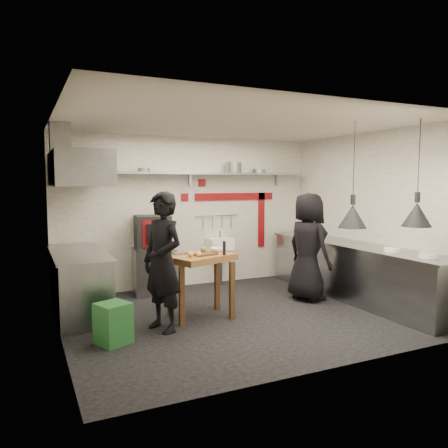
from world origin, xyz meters
name	(u,v)px	position (x,y,z in m)	size (l,w,h in m)	color
floor	(240,314)	(0.00, 0.00, 0.00)	(5.00, 5.00, 0.00)	black
ceiling	(241,123)	(0.00, 0.00, 2.80)	(5.00, 5.00, 0.00)	beige
wall_back	(190,212)	(0.00, 2.10, 1.40)	(5.00, 0.04, 2.80)	silver
wall_front	(334,237)	(0.00, -2.10, 1.40)	(5.00, 0.04, 2.80)	silver
wall_left	(57,228)	(-2.50, 0.00, 1.40)	(0.04, 4.20, 2.80)	silver
wall_right	(371,215)	(2.50, 0.00, 1.40)	(0.04, 4.20, 2.80)	silver
red_band_horiz	(235,197)	(0.95, 2.08, 1.68)	(1.70, 0.02, 0.14)	maroon
red_band_vert	(261,220)	(1.55, 2.08, 1.20)	(0.14, 0.02, 1.10)	maroon
red_tile_a	(202,183)	(0.25, 2.08, 1.95)	(0.14, 0.02, 0.14)	maroon
red_tile_b	(185,197)	(-0.10, 2.08, 1.68)	(0.14, 0.02, 0.14)	maroon
back_shelf	(193,173)	(0.00, 1.92, 2.12)	(4.60, 0.34, 0.04)	slate
shelf_bracket_left	(84,179)	(-1.90, 2.07, 2.02)	(0.04, 0.06, 0.24)	slate
shelf_bracket_mid	(190,179)	(0.00, 2.07, 2.02)	(0.04, 0.06, 0.24)	slate
shelf_bracket_right	(277,179)	(1.90, 2.07, 2.02)	(0.04, 0.06, 0.24)	slate
pan_far_left	(102,169)	(-1.62, 1.92, 2.19)	(0.27, 0.27, 0.09)	slate
pan_mid_left	(144,170)	(-0.91, 1.92, 2.18)	(0.21, 0.21, 0.07)	slate
stock_pot	(234,168)	(0.84, 1.92, 2.24)	(0.30, 0.30, 0.20)	slate
pan_right	(259,171)	(1.39, 1.92, 2.18)	(0.26, 0.26, 0.08)	slate
oven_stand	(154,271)	(-0.80, 1.77, 0.40)	(0.71, 0.64, 0.80)	slate
combi_oven	(153,232)	(-0.81, 1.77, 1.09)	(0.58, 0.54, 0.58)	black
oven_door	(158,234)	(-0.80, 1.50, 1.09)	(0.51, 0.03, 0.46)	maroon
oven_glass	(158,234)	(-0.82, 1.46, 1.09)	(0.37, 0.02, 0.34)	black
hand_sink	(220,244)	(0.55, 1.92, 0.78)	(0.46, 0.34, 0.22)	white
sink_tap	(220,235)	(0.55, 1.92, 0.96)	(0.03, 0.03, 0.14)	slate
sink_drain	(221,267)	(0.55, 1.88, 0.34)	(0.06, 0.06, 0.66)	slate
utensil_rail	(217,215)	(0.55, 2.06, 1.32)	(0.02, 0.02, 0.90)	slate
counter_right	(354,272)	(2.15, 0.00, 0.45)	(0.70, 3.80, 0.90)	slate
counter_right_top	(354,245)	(2.15, 0.00, 0.92)	(0.76, 3.90, 0.03)	slate
plate_stack	(429,255)	(2.12, -1.49, 0.96)	(0.25, 0.25, 0.07)	white
small_bowl_right	(392,250)	(2.10, -0.86, 0.96)	(0.22, 0.22, 0.05)	white
counter_left	(79,284)	(-2.15, 1.05, 0.45)	(0.70, 1.90, 0.90)	slate
counter_left_top	(78,253)	(-2.15, 1.05, 0.92)	(0.76, 2.00, 0.03)	slate
extractor_hood	(79,169)	(-2.10, 1.05, 2.15)	(0.78, 1.60, 0.50)	slate
hood_duct	(60,140)	(-2.35, 1.05, 2.55)	(0.28, 0.28, 0.50)	slate
green_bin	(113,323)	(-1.93, -0.40, 0.25)	(0.36, 0.36, 0.50)	#215D2A
prep_table	(201,286)	(-0.58, 0.13, 0.46)	(0.92, 0.64, 0.92)	brown
cutting_board	(205,254)	(-0.53, 0.07, 0.93)	(0.32, 0.22, 0.03)	#4A2F18
pepper_mill	(224,248)	(-0.28, -0.05, 1.02)	(0.04, 0.04, 0.20)	black
lemon_a	(190,254)	(-0.78, -0.01, 0.96)	(0.08, 0.08, 0.08)	#FFB645
lemon_b	(199,254)	(-0.67, -0.04, 0.96)	(0.08, 0.08, 0.08)	#FFB645
veg_ball	(204,250)	(-0.48, 0.25, 0.97)	(0.10, 0.10, 0.10)	olive
steel_tray	(180,253)	(-0.84, 0.26, 0.94)	(0.18, 0.12, 0.03)	slate
bowl	(216,250)	(-0.26, 0.28, 0.95)	(0.19, 0.19, 0.06)	white
heat_lamp_near	(354,175)	(1.33, -0.86, 2.06)	(0.40, 0.40, 1.49)	black
heat_lamp_far	(418,173)	(1.93, -1.44, 2.08)	(0.39, 0.39, 1.44)	black
chef_left	(163,262)	(-1.24, -0.18, 0.92)	(0.67, 0.44, 1.84)	black
chef_right	(308,247)	(1.41, 0.27, 0.89)	(0.87, 0.57, 1.78)	black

